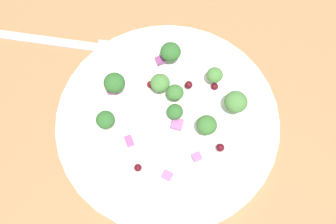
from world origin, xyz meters
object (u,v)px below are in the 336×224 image
broccoli_floret_1 (175,112)px  fork (64,43)px  broccoli_floret_0 (160,83)px  broccoli_floret_2 (175,93)px  plate (168,118)px

broccoli_floret_1 → fork: broccoli_floret_1 is taller
broccoli_floret_0 → broccoli_floret_2: (0.69, 2.03, -0.32)cm
plate → broccoli_floret_1: (-0.32, 0.77, 1.60)cm
plate → broccoli_floret_2: size_ratio=12.86×
plate → fork: size_ratio=1.46×
broccoli_floret_2 → fork: 17.45cm
broccoli_floret_1 → fork: bearing=-113.5°
fork → broccoli_floret_2: bearing=72.9°
broccoli_floret_1 → fork: size_ratio=0.11×
broccoli_floret_2 → plate: bearing=-5.3°
broccoli_floret_0 → broccoli_floret_1: broccoli_floret_0 is taller
broccoli_floret_2 → broccoli_floret_0: bearing=-108.8°
broccoli_floret_1 → broccoli_floret_0: bearing=-139.5°
fork → broccoli_floret_1: bearing=66.5°
plate → broccoli_floret_0: (-3.31, -1.78, 2.29)cm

